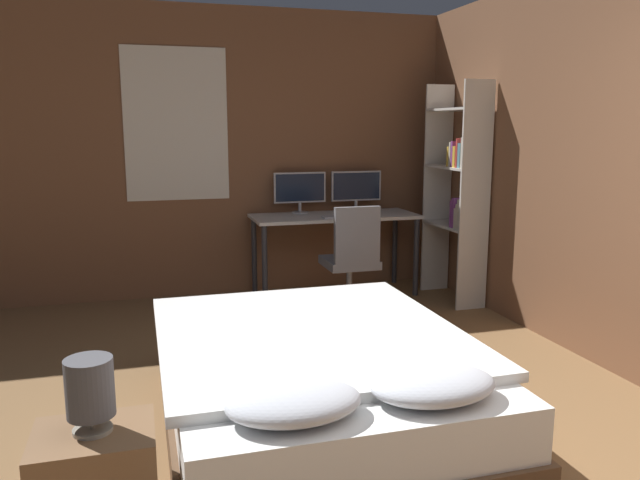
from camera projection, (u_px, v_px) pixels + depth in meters
wall_back at (267, 153)px, 6.03m from camera, size 12.00×0.08×2.70m
wall_side_right at (620, 167)px, 4.01m from camera, size 0.06×12.00×2.70m
bed at (315, 384)px, 3.31m from camera, size 1.59×2.04×0.60m
bedside_lamp at (90, 389)px, 2.29m from camera, size 0.18×0.18×0.29m
desk at (335, 225)px, 5.95m from camera, size 1.57×0.62×0.78m
monitor_left at (300, 190)px, 6.01m from camera, size 0.51×0.16×0.39m
monitor_right at (356, 188)px, 6.17m from camera, size 0.51×0.16×0.39m
keyboard at (341, 217)px, 5.74m from camera, size 0.36×0.13×0.02m
computer_mouse at (369, 215)px, 5.81m from camera, size 0.07×0.05×0.04m
office_chair at (351, 272)px, 5.30m from camera, size 0.52×0.52×0.96m
bookshelf at (459, 184)px, 5.64m from camera, size 0.29×0.74×2.00m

